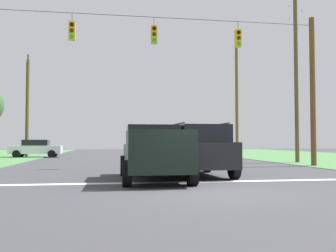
# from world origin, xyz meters

# --- Properties ---
(ground_plane) EXTENTS (120.00, 120.00, 0.00)m
(ground_plane) POSITION_xyz_m (0.00, 0.00, 0.00)
(ground_plane) COLOR #3D3D42
(stop_bar_stripe) EXTENTS (15.16, 0.45, 0.01)m
(stop_bar_stripe) POSITION_xyz_m (0.00, 2.51, 0.00)
(stop_bar_stripe) COLOR white
(stop_bar_stripe) RESTS_ON ground
(lane_dash_0) EXTENTS (2.50, 0.15, 0.01)m
(lane_dash_0) POSITION_xyz_m (0.00, 8.51, 0.00)
(lane_dash_0) COLOR white
(lane_dash_0) RESTS_ON ground
(lane_dash_1) EXTENTS (2.50, 0.15, 0.01)m
(lane_dash_1) POSITION_xyz_m (0.00, 15.59, 0.00)
(lane_dash_1) COLOR white
(lane_dash_1) RESTS_ON ground
(lane_dash_2) EXTENTS (2.50, 0.15, 0.01)m
(lane_dash_2) POSITION_xyz_m (0.00, 22.59, 0.00)
(lane_dash_2) COLOR white
(lane_dash_2) RESTS_ON ground
(overhead_signal_span) EXTENTS (17.66, 0.31, 8.34)m
(overhead_signal_span) POSITION_xyz_m (0.00, 9.54, 4.56)
(overhead_signal_span) COLOR brown
(overhead_signal_span) RESTS_ON ground
(pickup_truck) EXTENTS (2.35, 5.43, 1.95)m
(pickup_truck) POSITION_xyz_m (-0.98, 3.45, 0.97)
(pickup_truck) COLOR black
(pickup_truck) RESTS_ON ground
(suv_black) EXTENTS (2.39, 4.88, 2.05)m
(suv_black) POSITION_xyz_m (0.88, 4.79, 1.06)
(suv_black) COLOR black
(suv_black) RESTS_ON ground
(distant_car_crossing_white) EXTENTS (4.33, 2.07, 1.52)m
(distant_car_crossing_white) POSITION_xyz_m (-8.79, 24.04, 0.79)
(distant_car_crossing_white) COLOR silver
(distant_car_crossing_white) RESTS_ON ground
(utility_pole_mid_right) EXTENTS (0.26, 1.76, 11.47)m
(utility_pole_mid_right) POSITION_xyz_m (9.43, 12.75, 5.76)
(utility_pole_mid_right) COLOR brown
(utility_pole_mid_right) RESTS_ON ground
(utility_pole_far_right) EXTENTS (0.30, 1.78, 11.65)m
(utility_pole_far_right) POSITION_xyz_m (9.63, 24.78, 5.77)
(utility_pole_far_right) COLOR brown
(utility_pole_far_right) RESTS_ON ground
(utility_pole_mid_left) EXTENTS (0.31, 1.87, 9.27)m
(utility_pole_mid_left) POSITION_xyz_m (-9.86, 25.48, 4.62)
(utility_pole_mid_left) COLOR brown
(utility_pole_mid_left) RESTS_ON ground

